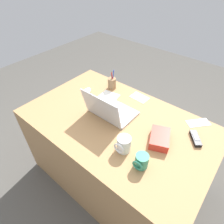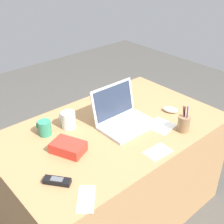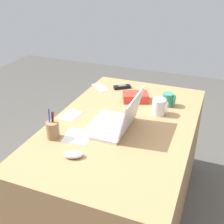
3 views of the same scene
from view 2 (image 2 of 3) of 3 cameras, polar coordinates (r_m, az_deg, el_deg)
name	(u,v)px [view 2 (image 2 of 3)]	position (r m, az deg, el deg)	size (l,w,h in m)	color
ground_plane	(112,209)	(2.30, -0.02, -18.17)	(6.00, 6.00, 0.00)	#4C4944
desk	(112,172)	(2.04, -0.03, -11.48)	(1.39, 0.86, 0.72)	#A87C4F
laptop	(123,117)	(1.83, 2.15, -1.06)	(0.33, 0.28, 0.23)	silver
computer_mouse	(171,110)	(2.02, 11.21, 0.45)	(0.06, 0.10, 0.03)	white
coffee_mug_white	(68,120)	(1.82, -8.47, -1.47)	(0.09, 0.10, 0.10)	white
coffee_mug_tall	(44,128)	(1.78, -12.88, -2.94)	(0.08, 0.09, 0.09)	#338C6B
cordless_phone	(57,181)	(1.46, -10.54, -12.93)	(0.12, 0.13, 0.03)	black
pen_holder	(184,123)	(1.82, 13.66, -2.13)	(0.07, 0.07, 0.18)	olive
snack_bag	(68,147)	(1.63, -8.42, -6.73)	(0.12, 0.18, 0.06)	red
paper_note_near_laptop	(86,199)	(1.38, -5.02, -16.29)	(0.08, 0.16, 0.00)	white
paper_note_left	(158,152)	(1.65, 8.86, -7.57)	(0.15, 0.10, 0.00)	white
paper_note_right	(161,126)	(1.86, 9.39, -2.63)	(0.15, 0.15, 0.00)	white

